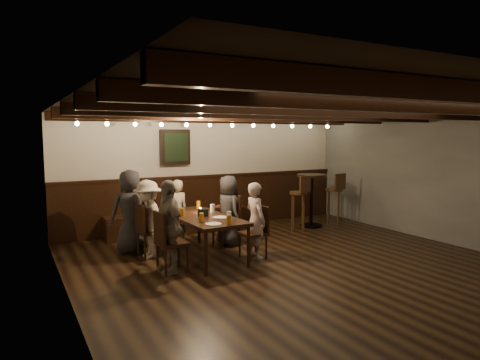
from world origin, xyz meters
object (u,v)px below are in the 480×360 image
person_left_near (148,219)px  high_top_table (311,192)px  dining_table (202,219)px  person_left_far (169,227)px  person_bench_left (131,211)px  person_right_near (228,211)px  bar_stool_left (298,210)px  chair_left_near (150,241)px  bar_stool_right (334,206)px  chair_right_near (227,230)px  chair_left_far (171,254)px  chair_right_far (254,242)px  person_right_far (256,220)px  person_bench_right (224,208)px  person_bench_centre (177,212)px

person_left_near → high_top_table: person_left_near is taller
dining_table → person_left_far: (-0.73, -0.48, 0.05)m
person_bench_left → person_right_near: person_bench_left is taller
person_bench_left → bar_stool_left: person_bench_left is taller
chair_left_near → bar_stool_left: bar_stool_left is taller
bar_stool_right → chair_right_near: bearing=-179.5°
chair_left_far → person_bench_left: size_ratio=0.63×
person_bench_left → person_right_near: 1.71m
chair_right_near → person_left_far: person_left_far is taller
chair_right_far → person_bench_left: 2.15m
person_left_far → high_top_table: 4.08m
chair_left_near → person_bench_left: (-0.20, 0.44, 0.44)m
chair_right_far → person_right_near: person_right_near is taller
chair_right_near → person_left_far: (-1.43, -0.96, 0.40)m
chair_left_far → person_left_far: bearing=-90.0°
chair_left_far → person_right_far: person_right_far is taller
person_right_near → person_left_far: bearing=121.0°
person_right_near → dining_table: bearing=121.0°
chair_right_near → person_bench_right: 0.58m
person_bench_centre → person_right_far: (0.81, -1.47, 0.02)m
chair_left_near → person_bench_right: bearing=105.5°
chair_left_near → chair_left_far: (0.04, -0.90, 0.00)m
person_right_far → bar_stool_left: person_right_far is taller
person_bench_left → person_right_far: bearing=140.7°
chair_left_near → bar_stool_right: size_ratio=0.77×
chair_right_near → person_bench_left: bearing=74.5°
person_left_far → bar_stool_right: (4.28, 1.37, -0.25)m
person_right_near → high_top_table: bearing=-78.7°
chair_left_near → person_bench_left: person_bench_left is taller
person_right_far → bar_stool_right: bearing=-67.2°
chair_right_far → bar_stool_left: size_ratio=0.73×
dining_table → person_left_far: size_ratio=1.37×
person_bench_right → bar_stool_left: person_bench_right is taller
person_bench_centre → high_top_table: person_bench_centre is taller
person_left_near → bar_stool_left: 3.35m
person_bench_right → person_right_near: size_ratio=0.94×
dining_table → person_bench_left: 1.28m
person_left_far → bar_stool_left: 3.55m
dining_table → high_top_table: bearing=16.5°
chair_right_near → person_bench_centre: person_bench_centre is taller
dining_table → chair_left_near: 0.92m
person_bench_right → chair_left_near: bearing=15.5°
chair_right_far → bar_stool_right: 3.11m
high_top_table → bar_stool_left: 0.63m
person_bench_centre → person_right_far: size_ratio=0.96×
chair_right_near → person_left_far: 1.77m
person_bench_right → bar_stool_right: 2.70m
dining_table → person_left_far: bearing=-149.0°
person_bench_centre → person_left_far: bearing=63.4°
chair_left_far → high_top_table: (3.75, 1.52, 0.48)m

